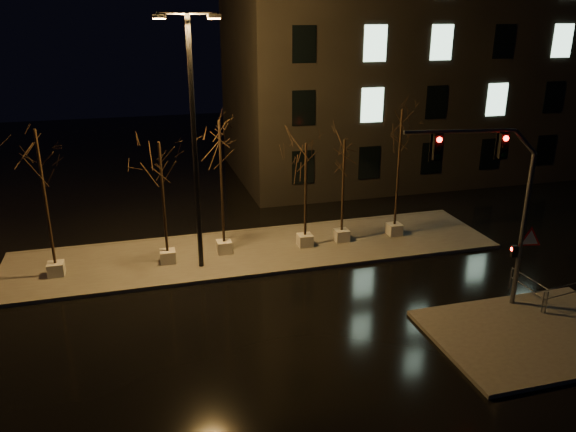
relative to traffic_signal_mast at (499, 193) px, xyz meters
name	(u,v)px	position (x,y,z in m)	size (l,w,h in m)	color
ground	(293,316)	(-6.99, 1.32, -4.45)	(90.00, 90.00, 0.00)	black
median	(257,250)	(-6.99, 7.32, -4.38)	(22.00, 5.00, 0.15)	#4D4A45
sidewalk_corner	(535,334)	(0.51, -2.18, -4.38)	(7.00, 5.00, 0.15)	#4D4A45
building	(420,58)	(7.01, 19.32, 3.05)	(25.00, 12.00, 15.00)	black
tree_0	(40,163)	(-15.54, 6.87, 0.42)	(1.80, 1.80, 6.23)	#B9B7AD
tree_1	(161,170)	(-11.02, 6.92, -0.18)	(1.80, 1.80, 5.43)	#B9B7AD
tree_2	(220,151)	(-8.50, 7.33, 0.35)	(1.80, 1.80, 6.14)	#B9B7AD
tree_3	(306,167)	(-4.77, 7.12, -0.54)	(1.80, 1.80, 4.96)	#B9B7AD
tree_4	(344,163)	(-2.93, 7.24, -0.51)	(1.80, 1.80, 4.99)	#B9B7AD
tree_5	(400,139)	(-0.17, 7.31, 0.43)	(1.80, 1.80, 6.24)	#B9B7AD
traffic_signal_mast	(499,193)	(0.00, 0.00, 0.00)	(5.29, 1.05, 6.55)	#53545A
streetlight_main	(194,129)	(-9.68, 6.19, 1.59)	(2.55, 0.49, 10.20)	black
guard_rail_a	(564,293)	(2.61, -0.93, -3.73)	(2.02, 0.33, 0.88)	#53545A
guard_rail_b	(529,286)	(1.65, -0.21, -3.69)	(0.12, 2.00, 0.95)	#53545A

